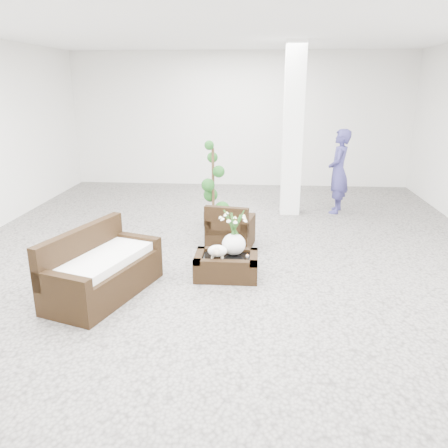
# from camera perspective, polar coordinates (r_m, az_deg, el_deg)

# --- Properties ---
(ground) EXTENTS (11.00, 11.00, 0.00)m
(ground) POSITION_cam_1_polar(r_m,az_deg,el_deg) (7.17, 0.06, -4.48)
(ground) COLOR gray
(ground) RESTS_ON ground
(column) EXTENTS (0.40, 0.40, 3.50)m
(column) POSITION_cam_1_polar(r_m,az_deg,el_deg) (9.50, 8.77, 11.68)
(column) COLOR white
(column) RESTS_ON ground
(coffee_table) EXTENTS (0.90, 0.60, 0.31)m
(coffee_table) POSITION_cam_1_polar(r_m,az_deg,el_deg) (6.49, 0.30, -5.46)
(coffee_table) COLOR black
(coffee_table) RESTS_ON ground
(sheep_figurine) EXTENTS (0.28, 0.23, 0.21)m
(sheep_figurine) POSITION_cam_1_polar(r_m,az_deg,el_deg) (6.30, -0.85, -3.60)
(sheep_figurine) COLOR white
(sheep_figurine) RESTS_ON coffee_table
(planter_narcissus) EXTENTS (0.44, 0.44, 0.80)m
(planter_narcissus) POSITION_cam_1_polar(r_m,az_deg,el_deg) (6.38, 1.27, -0.53)
(planter_narcissus) COLOR white
(planter_narcissus) RESTS_ON coffee_table
(tealight) EXTENTS (0.04, 0.04, 0.03)m
(tealight) POSITION_cam_1_polar(r_m,az_deg,el_deg) (6.43, 2.99, -4.06)
(tealight) COLOR white
(tealight) RESTS_ON coffee_table
(armchair) EXTENTS (0.84, 0.82, 0.78)m
(armchair) POSITION_cam_1_polar(r_m,az_deg,el_deg) (7.60, 0.86, -0.08)
(armchair) COLOR black
(armchair) RESTS_ON ground
(loveseat) EXTENTS (1.28, 1.82, 0.88)m
(loveseat) POSITION_cam_1_polar(r_m,az_deg,el_deg) (6.06, -15.18, -4.90)
(loveseat) COLOR black
(loveseat) RESTS_ON ground
(topiary) EXTENTS (0.44, 0.44, 1.63)m
(topiary) POSITION_cam_1_polar(r_m,az_deg,el_deg) (8.67, -1.40, 5.06)
(topiary) COLOR #184917
(topiary) RESTS_ON ground
(shopper) EXTENTS (0.59, 0.74, 1.79)m
(shopper) POSITION_cam_1_polar(r_m,az_deg,el_deg) (9.86, 14.40, 6.50)
(shopper) COLOR navy
(shopper) RESTS_ON ground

